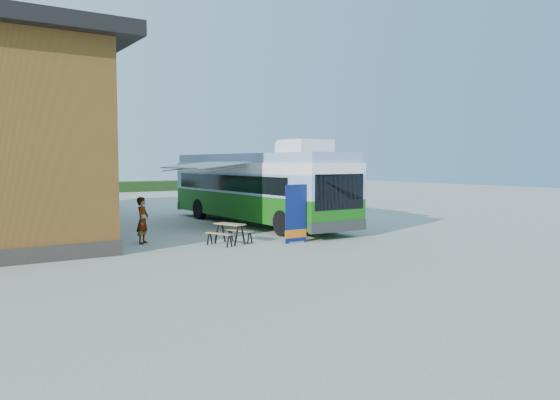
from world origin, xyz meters
TOP-DOWN VIEW (x-y plane):
  - ground at (0.00, 0.00)m, footprint 100.00×100.00m
  - hedge at (8.00, 38.00)m, footprint 40.00×3.00m
  - bus at (1.71, 5.15)m, footprint 2.78×12.91m
  - awning at (-0.60, 5.59)m, footprint 2.82×4.60m
  - banner at (-0.16, -0.89)m, footprint 0.96×0.18m
  - picnic_table at (-2.37, 0.20)m, footprint 1.65×1.56m
  - person_a at (-5.01, 2.10)m, footprint 0.73×0.75m
  - person_b at (-5.70, 12.50)m, footprint 1.16×1.14m
  - slurry_tanker at (-4.74, 12.16)m, footprint 2.14×5.35m

SIDE VIEW (x-z plane):
  - ground at x=0.00m, z-range 0.00..0.00m
  - hedge at x=8.00m, z-range 0.00..1.00m
  - picnic_table at x=-2.37m, z-range 0.19..0.96m
  - person_a at x=-5.01m, z-range 0.00..1.74m
  - banner at x=-0.16m, z-range -0.20..2.00m
  - person_b at x=-5.70m, z-range 0.00..1.88m
  - slurry_tanker at x=-4.74m, z-range 0.15..2.14m
  - bus at x=1.71m, z-range -0.09..3.88m
  - awning at x=-0.60m, z-range 2.62..3.16m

